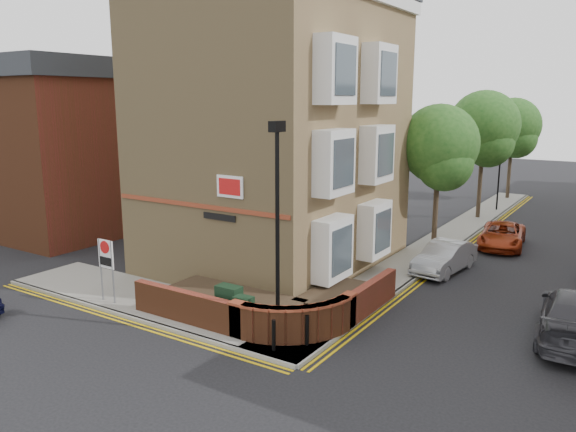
{
  "coord_description": "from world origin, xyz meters",
  "views": [
    {
      "loc": [
        10.24,
        -11.63,
        7.0
      ],
      "look_at": [
        0.15,
        4.0,
        3.12
      ],
      "focal_mm": 35.0,
      "sensor_mm": 36.0,
      "label": 1
    }
  ],
  "objects_px": {
    "utility_cabinet_large": "(229,304)",
    "lamppost": "(277,231)",
    "zone_sign": "(106,259)",
    "silver_car_near": "(445,257)"
  },
  "relations": [
    {
      "from": "lamppost",
      "to": "zone_sign",
      "type": "height_order",
      "value": "lamppost"
    },
    {
      "from": "lamppost",
      "to": "utility_cabinet_large",
      "type": "relative_size",
      "value": 5.25
    },
    {
      "from": "utility_cabinet_large",
      "to": "zone_sign",
      "type": "distance_m",
      "value": 4.86
    },
    {
      "from": "utility_cabinet_large",
      "to": "silver_car_near",
      "type": "distance_m",
      "value": 10.03
    },
    {
      "from": "silver_car_near",
      "to": "utility_cabinet_large",
      "type": "bearing_deg",
      "value": -105.97
    },
    {
      "from": "utility_cabinet_large",
      "to": "silver_car_near",
      "type": "bearing_deg",
      "value": 67.13
    },
    {
      "from": "utility_cabinet_large",
      "to": "lamppost",
      "type": "bearing_deg",
      "value": -3.01
    },
    {
      "from": "lamppost",
      "to": "utility_cabinet_large",
      "type": "bearing_deg",
      "value": 176.99
    },
    {
      "from": "zone_sign",
      "to": "silver_car_near",
      "type": "height_order",
      "value": "zone_sign"
    },
    {
      "from": "zone_sign",
      "to": "silver_car_near",
      "type": "relative_size",
      "value": 0.58
    }
  ]
}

